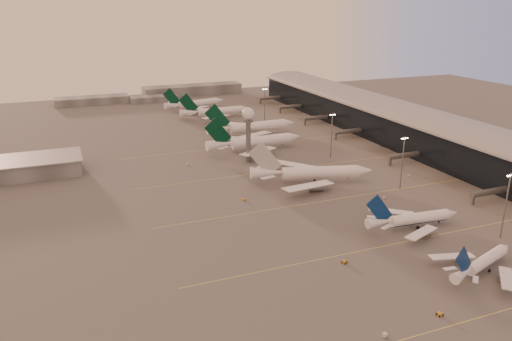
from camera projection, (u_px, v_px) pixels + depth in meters
name	position (u px, v px, depth m)	size (l,w,h in m)	color
ground	(366.00, 267.00, 162.51)	(700.00, 700.00, 0.00)	#5D5B5B
taxiway_markings	(352.00, 196.00, 222.31)	(180.00, 185.25, 0.02)	#E8D952
terminal	(417.00, 130.00, 293.91)	(57.00, 362.00, 23.04)	black
radar_tower	(248.00, 124.00, 263.04)	(6.40, 6.40, 31.10)	#5B5E63
mast_a	(506.00, 203.00, 178.53)	(3.60, 0.56, 25.00)	#5B5E63
mast_b	(403.00, 161.00, 225.82)	(3.60, 0.56, 25.00)	#5B5E63
mast_c	(332.00, 133.00, 272.42)	(3.60, 0.56, 25.00)	#5B5E63
mast_d	(265.00, 104.00, 350.83)	(3.60, 0.56, 25.00)	#5B5E63
distant_horizon	(164.00, 93.00, 448.03)	(165.00, 37.50, 9.00)	#5C5E63
narrowbody_near	(483.00, 264.00, 158.65)	(34.29, 26.92, 13.85)	white
narrowbody_mid	(413.00, 220.00, 189.34)	(40.17, 31.96, 15.69)	white
widebody_white	(312.00, 175.00, 237.10)	(58.10, 45.93, 20.94)	white
greentail_a	(255.00, 144.00, 288.46)	(59.97, 48.36, 21.77)	white
greentail_b	(252.00, 129.00, 322.14)	(61.81, 49.93, 22.45)	white
greentail_c	(216.00, 113.00, 370.80)	(54.52, 44.07, 19.82)	white
greentail_d	(195.00, 105.00, 400.12)	(52.15, 41.69, 19.18)	white
gsv_truck_a	(386.00, 333.00, 128.27)	(6.35, 3.32, 2.44)	silver
gsv_tug_near	(440.00, 314.00, 137.07)	(2.18, 3.46, 0.96)	gold
gsv_tug_mid	(344.00, 262.00, 164.57)	(3.39, 3.96, 0.97)	gold
gsv_truck_b	(385.00, 196.00, 218.57)	(5.21, 2.56, 2.01)	silver
gsv_truck_c	(245.00, 198.00, 216.45)	(5.77, 3.59, 2.19)	gold
gsv_catering_b	(409.00, 173.00, 245.61)	(5.27, 3.79, 3.96)	silver
gsv_tug_far	(284.00, 165.00, 262.33)	(2.73, 3.93, 1.04)	silver
gsv_truck_d	(187.00, 163.00, 263.78)	(3.09, 5.26, 2.00)	silver
gsv_tug_hangar	(276.00, 135.00, 320.59)	(3.68, 2.69, 0.95)	gold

